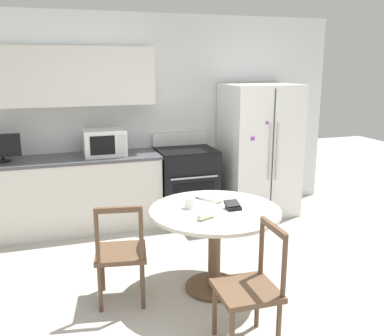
{
  "coord_description": "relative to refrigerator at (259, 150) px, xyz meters",
  "views": [
    {
      "loc": [
        -1.17,
        -2.86,
        1.98
      ],
      "look_at": [
        0.13,
        1.15,
        0.95
      ],
      "focal_mm": 40.0,
      "sensor_mm": 36.0,
      "label": 1
    }
  ],
  "objects": [
    {
      "name": "ground_plane",
      "position": [
        -1.41,
        -2.2,
        -0.86
      ],
      "size": [
        14.0,
        14.0,
        0.0
      ],
      "primitive_type": "plane",
      "color": "#B2ADA3"
    },
    {
      "name": "back_wall",
      "position": [
        -1.71,
        0.39,
        0.59
      ],
      "size": [
        5.2,
        0.44,
        2.6
      ],
      "color": "silver",
      "rests_on": "ground_plane"
    },
    {
      "name": "kitchen_counter",
      "position": [
        -2.5,
        0.09,
        -0.41
      ],
      "size": [
        2.25,
        0.64,
        0.9
      ],
      "color": "silver",
      "rests_on": "ground_plane"
    },
    {
      "name": "refrigerator",
      "position": [
        0.0,
        0.0,
        0.0
      ],
      "size": [
        0.93,
        0.79,
        1.72
      ],
      "color": "white",
      "rests_on": "ground_plane"
    },
    {
      "name": "oven_range",
      "position": [
        -1.0,
        0.07,
        -0.39
      ],
      "size": [
        0.73,
        0.68,
        1.08
      ],
      "color": "black",
      "rests_on": "ground_plane"
    },
    {
      "name": "microwave",
      "position": [
        -2.02,
        0.08,
        0.2
      ],
      "size": [
        0.49,
        0.36,
        0.32
      ],
      "color": "white",
      "rests_on": "kitchen_counter"
    },
    {
      "name": "countertop_tv",
      "position": [
        -3.16,
        0.09,
        0.21
      ],
      "size": [
        0.4,
        0.16,
        0.32
      ],
      "color": "black",
      "rests_on": "kitchen_counter"
    },
    {
      "name": "dining_table",
      "position": [
        -1.31,
        -1.78,
        -0.26
      ],
      "size": [
        1.14,
        1.14,
        0.75
      ],
      "color": "beige",
      "rests_on": "ground_plane"
    },
    {
      "name": "dining_chair_near",
      "position": [
        -1.35,
        -2.6,
        -0.43
      ],
      "size": [
        0.43,
        0.43,
        0.9
      ],
      "rotation": [
        0.0,
        0.0,
        1.55
      ],
      "color": "brown",
      "rests_on": "ground_plane"
    },
    {
      "name": "dining_chair_left",
      "position": [
        -2.13,
        -1.74,
        -0.43
      ],
      "size": [
        0.48,
        0.48,
        0.9
      ],
      "rotation": [
        0.0,
        0.0,
        6.11
      ],
      "color": "brown",
      "rests_on": "ground_plane"
    },
    {
      "name": "candle_glass",
      "position": [
        -1.51,
        -1.68,
        -0.07
      ],
      "size": [
        0.09,
        0.09,
        0.09
      ],
      "color": "silver",
      "rests_on": "dining_table"
    },
    {
      "name": "folded_napkin",
      "position": [
        -1.47,
        -1.98,
        -0.08
      ],
      "size": [
        0.16,
        0.11,
        0.05
      ],
      "color": "beige",
      "rests_on": "dining_table"
    },
    {
      "name": "wallet",
      "position": [
        -1.16,
        -1.82,
        -0.08
      ],
      "size": [
        0.12,
        0.13,
        0.07
      ],
      "color": "black",
      "rests_on": "dining_table"
    },
    {
      "name": "mail_stack",
      "position": [
        -1.22,
        -1.48,
        -0.1
      ],
      "size": [
        0.35,
        0.37,
        0.02
      ],
      "color": "white",
      "rests_on": "dining_table"
    }
  ]
}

